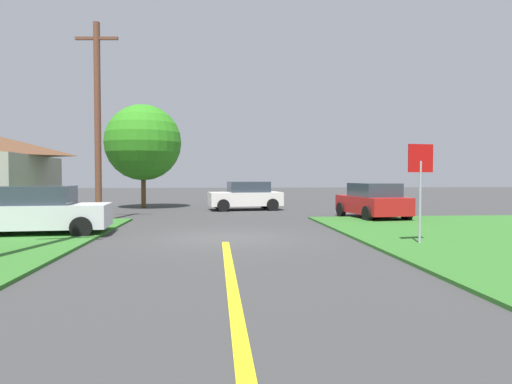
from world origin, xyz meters
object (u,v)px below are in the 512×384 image
(utility_pole_mid, at_px, (98,119))
(oak_tree_left, at_px, (143,143))
(car_approaching_junction, at_px, (246,196))
(parked_car_near_building, at_px, (38,211))
(stop_sign, at_px, (420,174))
(car_on_crossroad, at_px, (373,201))

(utility_pole_mid, relative_size, oak_tree_left, 1.35)
(car_approaching_junction, relative_size, parked_car_near_building, 0.97)
(car_approaching_junction, height_order, parked_car_near_building, same)
(car_approaching_junction, distance_m, oak_tree_left, 7.19)
(stop_sign, height_order, car_on_crossroad, stop_sign)
(stop_sign, bearing_deg, car_approaching_junction, -84.13)
(car_on_crossroad, bearing_deg, parked_car_near_building, 101.70)
(car_approaching_junction, distance_m, utility_pole_mid, 9.62)
(utility_pole_mid, bearing_deg, car_on_crossroad, 0.58)
(car_approaching_junction, relative_size, oak_tree_left, 0.69)
(car_on_crossroad, relative_size, oak_tree_left, 0.67)
(parked_car_near_building, height_order, utility_pole_mid, utility_pole_mid)
(car_on_crossroad, xyz_separation_m, parked_car_near_building, (-12.84, -4.62, 0.00))
(car_approaching_junction, xyz_separation_m, utility_pole_mid, (-6.70, -5.92, 3.54))
(utility_pole_mid, distance_m, oak_tree_left, 8.13)
(car_approaching_junction, bearing_deg, oak_tree_left, -27.14)
(parked_car_near_building, height_order, oak_tree_left, oak_tree_left)
(oak_tree_left, bearing_deg, car_approaching_junction, -19.69)
(car_approaching_junction, height_order, oak_tree_left, oak_tree_left)
(car_approaching_junction, bearing_deg, stop_sign, 98.66)
(stop_sign, relative_size, oak_tree_left, 0.45)
(car_on_crossroad, bearing_deg, stop_sign, 161.42)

